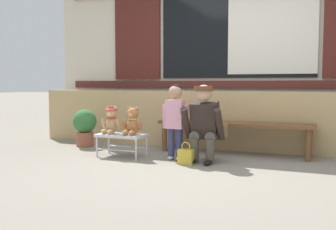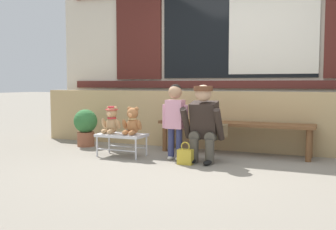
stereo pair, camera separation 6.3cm
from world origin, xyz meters
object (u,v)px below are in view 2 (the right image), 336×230
child_standing (175,113)px  handbag_on_ground (185,156)px  potted_plant (86,125)px  wooden_bench_long (234,127)px  teddy_bear_plain (132,122)px  adult_crouching (205,123)px  teddy_bear_with_hat (111,120)px  small_display_bench (122,136)px

child_standing → handbag_on_ground: 0.58m
child_standing → potted_plant: child_standing is taller
wooden_bench_long → teddy_bear_plain: size_ratio=5.78×
potted_plant → teddy_bear_plain: bearing=-24.7°
child_standing → adult_crouching: child_standing is taller
adult_crouching → potted_plant: bearing=168.1°
child_standing → adult_crouching: (0.39, 0.02, -0.11)m
handbag_on_ground → potted_plant: size_ratio=0.48×
wooden_bench_long → teddy_bear_with_hat: (-1.49, -0.73, 0.10)m
teddy_bear_with_hat → child_standing: child_standing is taller
wooden_bench_long → potted_plant: 2.27m
teddy_bear_plain → child_standing: (0.58, 0.05, 0.13)m
wooden_bench_long → child_standing: size_ratio=2.19×
child_standing → handbag_on_ground: size_ratio=3.52×
wooden_bench_long → potted_plant: bearing=-174.1°
handbag_on_ground → potted_plant: bearing=160.9°
small_display_bench → adult_crouching: adult_crouching is taller
child_standing → teddy_bear_plain: bearing=-174.8°
small_display_bench → handbag_on_ground: (0.96, -0.15, -0.17)m
handbag_on_ground → teddy_bear_plain: bearing=169.2°
adult_crouching → handbag_on_ground: (-0.17, -0.22, -0.38)m
teddy_bear_plain → handbag_on_ground: size_ratio=1.34×
handbag_on_ground → child_standing: bearing=136.5°
adult_crouching → potted_plant: 2.11m
small_display_bench → handbag_on_ground: small_display_bench is taller
small_display_bench → child_standing: size_ratio=0.67×
wooden_bench_long → child_standing: bearing=-130.8°
wooden_bench_long → teddy_bear_with_hat: teddy_bear_with_hat is taller
wooden_bench_long → small_display_bench: 1.52m
wooden_bench_long → child_standing: (-0.59, -0.68, 0.22)m
adult_crouching → teddy_bear_with_hat: bearing=-177.0°
teddy_bear_plain → adult_crouching: adult_crouching is taller
small_display_bench → child_standing: bearing=4.2°
teddy_bear_plain → handbag_on_ground: teddy_bear_plain is taller
adult_crouching → potted_plant: adult_crouching is taller
potted_plant → handbag_on_ground: bearing=-19.1°
child_standing → potted_plant: size_ratio=1.68×
potted_plant → teddy_bear_with_hat: bearing=-33.1°
wooden_bench_long → potted_plant: (-2.26, -0.23, -0.05)m
teddy_bear_with_hat → handbag_on_ground: teddy_bear_with_hat is taller
wooden_bench_long → teddy_bear_with_hat: bearing=-153.8°
wooden_bench_long → child_standing: child_standing is taller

